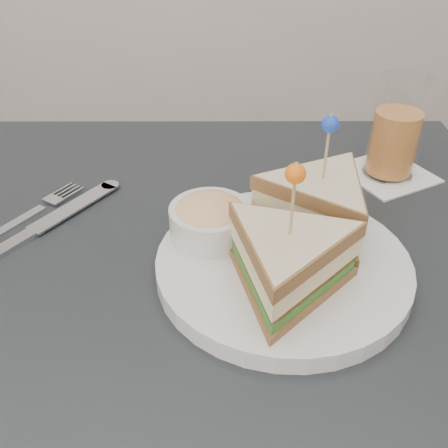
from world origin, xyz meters
The scene contains 5 objects.
table centered at (0.00, 0.00, 0.67)m, with size 0.80×0.80×0.75m.
plate_meal centered at (0.08, -0.01, 0.80)m, with size 0.34×0.34×0.16m.
cutlery_fork centered at (-0.24, 0.10, 0.75)m, with size 0.11×0.16×0.01m.
cutlery_knife centered at (-0.22, 0.07, 0.75)m, with size 0.16×0.22×0.01m.
drink_set centered at (0.25, 0.21, 0.81)m, with size 0.15×0.15×0.15m.
Camera 1 is at (0.01, -0.44, 1.12)m, focal length 40.00 mm.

